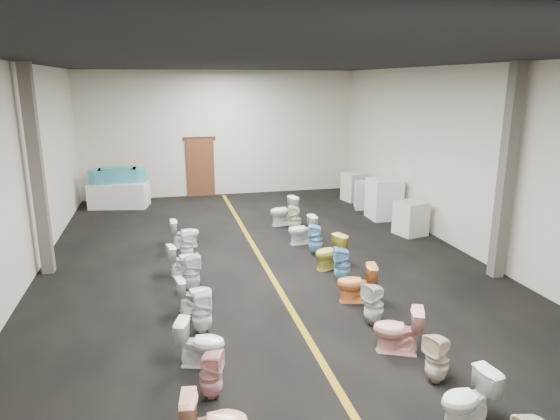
# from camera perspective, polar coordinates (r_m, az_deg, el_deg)

# --- Properties ---
(floor) EXTENTS (16.00, 16.00, 0.00)m
(floor) POSITION_cam_1_polar(r_m,az_deg,el_deg) (11.29, -1.44, -6.83)
(floor) COLOR black
(floor) RESTS_ON ground
(ceiling) EXTENTS (16.00, 16.00, 0.00)m
(ceiling) POSITION_cam_1_polar(r_m,az_deg,el_deg) (10.53, -1.60, 16.63)
(ceiling) COLOR black
(ceiling) RESTS_ON ground
(wall_back) EXTENTS (10.00, 0.00, 10.00)m
(wall_back) POSITION_cam_1_polar(r_m,az_deg,el_deg) (18.52, -6.74, 8.64)
(wall_back) COLOR beige
(wall_back) RESTS_ON ground
(wall_front) EXTENTS (10.00, 0.00, 10.00)m
(wall_front) POSITION_cam_1_polar(r_m,az_deg,el_deg) (3.67, 26.95, -17.61)
(wall_front) COLOR beige
(wall_front) RESTS_ON ground
(wall_left) EXTENTS (0.00, 16.00, 16.00)m
(wall_left) POSITION_cam_1_polar(r_m,az_deg,el_deg) (10.83, -28.39, 2.88)
(wall_left) COLOR beige
(wall_left) RESTS_ON ground
(wall_right) EXTENTS (0.00, 16.00, 16.00)m
(wall_right) POSITION_cam_1_polar(r_m,az_deg,el_deg) (12.69, 21.25, 5.10)
(wall_right) COLOR beige
(wall_right) RESTS_ON ground
(aisle_stripe) EXTENTS (0.12, 15.60, 0.01)m
(aisle_stripe) POSITION_cam_1_polar(r_m,az_deg,el_deg) (11.29, -1.44, -6.82)
(aisle_stripe) COLOR olive
(aisle_stripe) RESTS_ON floor
(back_door) EXTENTS (1.00, 0.10, 2.10)m
(back_door) POSITION_cam_1_polar(r_m,az_deg,el_deg) (18.54, -9.07, 4.82)
(back_door) COLOR #562D19
(back_door) RESTS_ON floor
(door_frame) EXTENTS (1.15, 0.08, 0.10)m
(door_frame) POSITION_cam_1_polar(r_m,az_deg,el_deg) (18.40, -9.21, 8.11)
(door_frame) COLOR #331C11
(door_frame) RESTS_ON back_door
(column_left) EXTENTS (0.25, 0.25, 4.50)m
(column_left) POSITION_cam_1_polar(r_m,az_deg,el_deg) (11.73, -26.02, 3.92)
(column_left) COLOR #59544C
(column_left) RESTS_ON floor
(column_right) EXTENTS (0.25, 0.25, 4.50)m
(column_right) POSITION_cam_1_polar(r_m,az_deg,el_deg) (11.35, 24.45, 3.78)
(column_right) COLOR #59544C
(column_right) RESTS_ON floor
(display_table) EXTENTS (2.01, 1.26, 0.83)m
(display_table) POSITION_cam_1_polar(r_m,az_deg,el_deg) (17.60, -17.90, 1.67)
(display_table) COLOR silver
(display_table) RESTS_ON floor
(bathtub) EXTENTS (1.86, 0.67, 0.55)m
(bathtub) POSITION_cam_1_polar(r_m,az_deg,el_deg) (17.47, -18.07, 3.76)
(bathtub) COLOR teal
(bathtub) RESTS_ON display_table
(appliance_crate_a) EXTENTS (0.87, 0.87, 0.92)m
(appliance_crate_a) POSITION_cam_1_polar(r_m,az_deg,el_deg) (14.17, 14.71, -0.91)
(appliance_crate_a) COLOR beige
(appliance_crate_a) RESTS_ON floor
(appliance_crate_b) EXTENTS (0.90, 0.90, 1.23)m
(appliance_crate_b) POSITION_cam_1_polar(r_m,az_deg,el_deg) (15.62, 11.80, 1.26)
(appliance_crate_b) COLOR white
(appliance_crate_b) RESTS_ON floor
(appliance_crate_c) EXTENTS (0.97, 0.97, 0.88)m
(appliance_crate_c) POSITION_cam_1_polar(r_m,az_deg,el_deg) (16.84, 9.86, 1.69)
(appliance_crate_c) COLOR beige
(appliance_crate_c) RESTS_ON floor
(appliance_crate_d) EXTENTS (0.83, 0.83, 1.00)m
(appliance_crate_d) POSITION_cam_1_polar(r_m,az_deg,el_deg) (17.83, 8.47, 2.66)
(appliance_crate_d) COLOR beige
(appliance_crate_d) RESTS_ON floor
(toilet_left_3) EXTENTS (0.40, 0.40, 0.68)m
(toilet_left_3) POSITION_cam_1_polar(r_m,az_deg,el_deg) (7.00, -7.89, -18.18)
(toilet_left_3) COLOR #EDA6A9
(toilet_left_3) RESTS_ON floor
(toilet_left_4) EXTENTS (0.80, 0.60, 0.73)m
(toilet_left_4) POSITION_cam_1_polar(r_m,az_deg,el_deg) (7.71, -9.03, -14.74)
(toilet_left_4) COLOR white
(toilet_left_4) RESTS_ON floor
(toilet_left_5) EXTENTS (0.37, 0.36, 0.75)m
(toilet_left_5) POSITION_cam_1_polar(r_m,az_deg,el_deg) (8.59, -8.93, -11.44)
(toilet_left_5) COLOR white
(toilet_left_5) RESTS_ON floor
(toilet_left_6) EXTENTS (0.72, 0.49, 0.67)m
(toilet_left_6) POSITION_cam_1_polar(r_m,az_deg,el_deg) (9.39, -9.78, -9.40)
(toilet_left_6) COLOR silver
(toilet_left_6) RESTS_ON floor
(toilet_left_7) EXTENTS (0.41, 0.40, 0.76)m
(toilet_left_7) POSITION_cam_1_polar(r_m,az_deg,el_deg) (10.22, -10.13, -7.10)
(toilet_left_7) COLOR silver
(toilet_left_7) RESTS_ON floor
(toilet_left_8) EXTENTS (0.74, 0.52, 0.69)m
(toilet_left_8) POSITION_cam_1_polar(r_m,az_deg,el_deg) (11.14, -10.98, -5.51)
(toilet_left_8) COLOR white
(toilet_left_8) RESTS_ON floor
(toilet_left_9) EXTENTS (0.37, 0.36, 0.69)m
(toilet_left_9) POSITION_cam_1_polar(r_m,az_deg,el_deg) (11.97, -10.63, -4.08)
(toilet_left_9) COLOR white
(toilet_left_9) RESTS_ON floor
(toilet_left_10) EXTENTS (0.73, 0.44, 0.73)m
(toilet_left_10) POSITION_cam_1_polar(r_m,az_deg,el_deg) (12.92, -10.83, -2.61)
(toilet_left_10) COLOR white
(toilet_left_10) RESTS_ON floor
(toilet_right_1) EXTENTS (0.76, 0.50, 0.72)m
(toilet_right_1) POSITION_cam_1_polar(r_m,az_deg,el_deg) (6.87, 20.67, -19.57)
(toilet_right_1) COLOR white
(toilet_right_1) RESTS_ON floor
(toilet_right_2) EXTENTS (0.43, 0.42, 0.73)m
(toilet_right_2) POSITION_cam_1_polar(r_m,az_deg,el_deg) (7.56, 17.54, -15.89)
(toilet_right_2) COLOR beige
(toilet_right_2) RESTS_ON floor
(toilet_right_3) EXTENTS (0.85, 0.69, 0.76)m
(toilet_right_3) POSITION_cam_1_polar(r_m,az_deg,el_deg) (8.14, 13.29, -13.19)
(toilet_right_3) COLOR #FAB6AE
(toilet_right_3) RESTS_ON floor
(toilet_right_4) EXTENTS (0.44, 0.43, 0.75)m
(toilet_right_4) POSITION_cam_1_polar(r_m,az_deg,el_deg) (8.90, 10.68, -10.54)
(toilet_right_4) COLOR silver
(toilet_right_4) RESTS_ON floor
(toilet_right_5) EXTENTS (0.81, 0.58, 0.75)m
(toilet_right_5) POSITION_cam_1_polar(r_m,az_deg,el_deg) (9.71, 8.72, -8.27)
(toilet_right_5) COLOR #F68E45
(toilet_right_5) RESTS_ON floor
(toilet_right_6) EXTENTS (0.41, 0.41, 0.77)m
(toilet_right_6) POSITION_cam_1_polar(r_m,az_deg,el_deg) (10.54, 7.14, -6.28)
(toilet_right_6) COLOR #6FACD9
(toilet_right_6) RESTS_ON floor
(toilet_right_7) EXTENTS (0.84, 0.65, 0.75)m
(toilet_right_7) POSITION_cam_1_polar(r_m,az_deg,el_deg) (11.31, 5.74, -4.84)
(toilet_right_7) COLOR #CBC24C
(toilet_right_7) RESTS_ON floor
(toilet_right_8) EXTENTS (0.44, 0.44, 0.76)m
(toilet_right_8) POSITION_cam_1_polar(r_m,az_deg,el_deg) (12.17, 4.11, -3.38)
(toilet_right_8) COLOR #73B7E1
(toilet_right_8) RESTS_ON floor
(toilet_right_9) EXTENTS (0.76, 0.46, 0.75)m
(toilet_right_9) POSITION_cam_1_polar(r_m,az_deg,el_deg) (12.95, 2.52, -2.28)
(toilet_right_9) COLOR white
(toilet_right_9) RESTS_ON floor
(toilet_right_10) EXTENTS (0.45, 0.44, 0.78)m
(toilet_right_10) POSITION_cam_1_polar(r_m,az_deg,el_deg) (13.88, 1.72, -1.05)
(toilet_right_10) COLOR beige
(toilet_right_10) RESTS_ON floor
(toilet_right_11) EXTENTS (0.90, 0.62, 0.83)m
(toilet_right_11) POSITION_cam_1_polar(r_m,az_deg,el_deg) (14.62, 0.39, -0.13)
(toilet_right_11) COLOR white
(toilet_right_11) RESTS_ON floor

